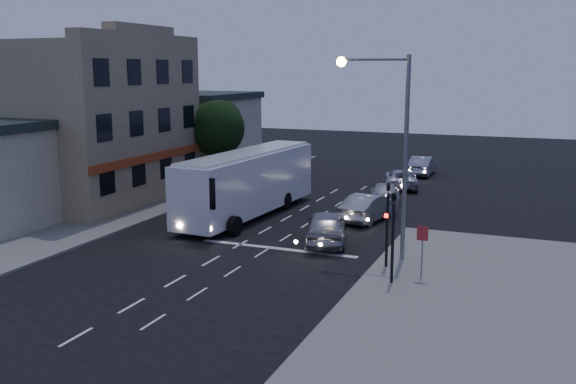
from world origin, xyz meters
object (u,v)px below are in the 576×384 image
at_px(car_sedan_a, 369,207).
at_px(car_extra, 422,166).
at_px(car_sedan_c, 401,179).
at_px(streetlight, 391,134).
at_px(regulatory_sign, 422,243).
at_px(traffic_signal_side, 393,227).
at_px(car_sedan_b, 385,193).
at_px(tour_bus, 248,181).
at_px(traffic_signal_main, 387,215).
at_px(street_tree, 217,126).
at_px(car_suv, 326,227).

relative_size(car_sedan_a, car_extra, 1.01).
bearing_deg(car_extra, car_sedan_c, 86.38).
bearing_deg(car_extra, streetlight, 96.50).
bearing_deg(streetlight, regulatory_sign, -51.25).
bearing_deg(traffic_signal_side, car_sedan_b, 104.48).
height_order(tour_bus, car_sedan_a, tour_bus).
distance_m(tour_bus, car_sedan_c, 13.90).
bearing_deg(car_sedan_c, regulatory_sign, 90.53).
xyz_separation_m(car_sedan_c, regulatory_sign, (5.20, -20.25, 0.92)).
height_order(traffic_signal_main, streetlight, streetlight).
relative_size(tour_bus, car_extra, 2.69).
xyz_separation_m(traffic_signal_side, regulatory_sign, (1.00, 0.96, -0.82)).
height_order(tour_bus, traffic_signal_side, traffic_signal_side).
height_order(car_extra, traffic_signal_side, traffic_signal_side).
height_order(car_sedan_a, street_tree, street_tree).
height_order(car_suv, regulatory_sign, regulatory_sign).
bearing_deg(street_tree, traffic_signal_main, -42.03).
height_order(car_sedan_b, street_tree, street_tree).
relative_size(car_sedan_b, regulatory_sign, 2.07).
relative_size(car_sedan_a, regulatory_sign, 2.14).
bearing_deg(car_sedan_a, streetlight, 122.15).
xyz_separation_m(tour_bus, car_sedan_b, (6.55, 6.67, -1.40)).
xyz_separation_m(car_sedan_c, street_tree, (-12.30, -4.99, 3.82)).
height_order(car_sedan_c, traffic_signal_main, traffic_signal_main).
bearing_deg(car_sedan_c, car_extra, -107.23).
bearing_deg(car_sedan_c, traffic_signal_main, 86.44).
xyz_separation_m(car_sedan_b, car_extra, (0.21, 11.97, 0.11)).
bearing_deg(car_sedan_c, car_sedan_b, 77.85).
relative_size(traffic_signal_main, regulatory_sign, 1.86).
height_order(tour_bus, car_sedan_b, tour_bus).
bearing_deg(car_sedan_c, traffic_signal_side, 87.33).
distance_m(car_sedan_c, traffic_signal_main, 19.63).
xyz_separation_m(car_sedan_b, traffic_signal_side, (4.03, -15.62, 1.76)).
height_order(car_suv, car_sedan_a, car_suv).
height_order(car_suv, car_sedan_c, car_suv).
relative_size(tour_bus, car_suv, 2.59).
bearing_deg(traffic_signal_main, street_tree, 137.97).
bearing_deg(car_sedan_b, car_suv, 75.67).
xyz_separation_m(car_extra, street_tree, (-12.68, -11.36, 3.73)).
relative_size(car_suv, car_extra, 1.04).
xyz_separation_m(tour_bus, street_tree, (-5.92, 7.28, 2.43)).
bearing_deg(car_extra, traffic_signal_main, 96.70).
relative_size(tour_bus, regulatory_sign, 5.72).
xyz_separation_m(car_extra, traffic_signal_main, (3.13, -25.61, 1.65)).
bearing_deg(car_extra, traffic_signal_side, 97.63).
distance_m(tour_bus, car_sedan_b, 9.46).
xyz_separation_m(tour_bus, car_sedan_a, (6.85, 1.56, -1.29)).
xyz_separation_m(tour_bus, traffic_signal_side, (10.59, -8.94, 0.35)).
relative_size(car_suv, car_sedan_c, 1.00).
bearing_deg(traffic_signal_main, car_sedan_c, 100.32).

